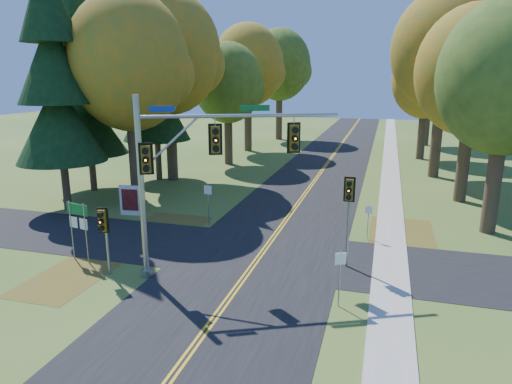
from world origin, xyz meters
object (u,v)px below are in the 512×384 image
(traffic_mast, at_px, (192,162))
(info_kiosk, at_px, (131,200))
(east_signal_pole, at_px, (349,200))
(route_sign_cluster, at_px, (78,220))

(traffic_mast, relative_size, info_kiosk, 4.15)
(traffic_mast, distance_m, east_signal_pole, 7.13)
(traffic_mast, xyz_separation_m, info_kiosk, (-7.55, 7.18, -4.13))
(info_kiosk, bearing_deg, east_signal_pole, -25.37)
(traffic_mast, distance_m, route_sign_cluster, 6.62)
(route_sign_cluster, bearing_deg, info_kiosk, 115.31)
(traffic_mast, distance_m, info_kiosk, 11.21)
(east_signal_pole, distance_m, info_kiosk, 14.91)
(route_sign_cluster, distance_m, info_kiosk, 7.56)
(route_sign_cluster, relative_size, info_kiosk, 1.52)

